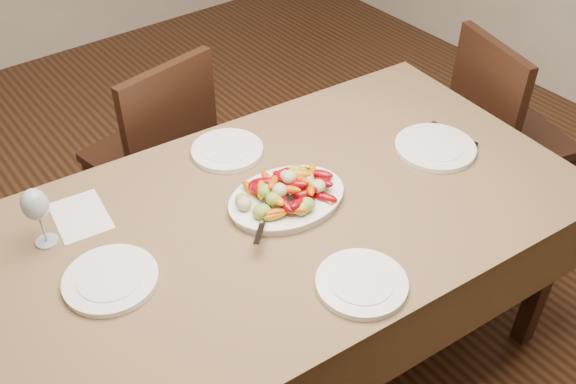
{
  "coord_description": "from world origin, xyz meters",
  "views": [
    {
      "loc": [
        -0.9,
        -1.1,
        2.05
      ],
      "look_at": [
        0.01,
        0.08,
        0.82
      ],
      "focal_mm": 40.0,
      "sensor_mm": 36.0,
      "label": 1
    }
  ],
  "objects_px": {
    "plate_far": "(227,151)",
    "wine_glass": "(39,216)",
    "chair_right": "(512,137)",
    "plate_near": "(362,283)",
    "serving_platter": "(287,200)",
    "dining_table": "(288,290)",
    "plate_right": "(435,148)",
    "chair_far": "(148,154)",
    "plate_left": "(111,280)"
  },
  "relations": [
    {
      "from": "plate_right",
      "to": "chair_far",
      "type": "bearing_deg",
      "value": 124.07
    },
    {
      "from": "plate_right",
      "to": "wine_glass",
      "type": "height_order",
      "value": "wine_glass"
    },
    {
      "from": "dining_table",
      "to": "plate_near",
      "type": "bearing_deg",
      "value": -95.96
    },
    {
      "from": "plate_far",
      "to": "chair_right",
      "type": "bearing_deg",
      "value": -14.4
    },
    {
      "from": "chair_right",
      "to": "plate_near",
      "type": "bearing_deg",
      "value": 123.51
    },
    {
      "from": "chair_far",
      "to": "serving_platter",
      "type": "distance_m",
      "value": 0.91
    },
    {
      "from": "chair_right",
      "to": "plate_far",
      "type": "bearing_deg",
      "value": 91.39
    },
    {
      "from": "serving_platter",
      "to": "plate_right",
      "type": "height_order",
      "value": "serving_platter"
    },
    {
      "from": "dining_table",
      "to": "serving_platter",
      "type": "xyz_separation_m",
      "value": [
        0.01,
        0.02,
        0.39
      ]
    },
    {
      "from": "chair_right",
      "to": "plate_right",
      "type": "height_order",
      "value": "chair_right"
    },
    {
      "from": "plate_near",
      "to": "chair_far",
      "type": "bearing_deg",
      "value": 90.82
    },
    {
      "from": "dining_table",
      "to": "plate_near",
      "type": "height_order",
      "value": "plate_near"
    },
    {
      "from": "plate_left",
      "to": "dining_table",
      "type": "bearing_deg",
      "value": -4.86
    },
    {
      "from": "dining_table",
      "to": "plate_far",
      "type": "bearing_deg",
      "value": 88.43
    },
    {
      "from": "plate_right",
      "to": "plate_near",
      "type": "relative_size",
      "value": 1.11
    },
    {
      "from": "plate_left",
      "to": "serving_platter",
      "type": "bearing_deg",
      "value": -2.9
    },
    {
      "from": "plate_left",
      "to": "plate_right",
      "type": "distance_m",
      "value": 1.16
    },
    {
      "from": "chair_far",
      "to": "wine_glass",
      "type": "bearing_deg",
      "value": 34.07
    },
    {
      "from": "chair_right",
      "to": "plate_left",
      "type": "bearing_deg",
      "value": 105.39
    },
    {
      "from": "serving_platter",
      "to": "plate_left",
      "type": "relative_size",
      "value": 1.43
    },
    {
      "from": "serving_platter",
      "to": "plate_near",
      "type": "height_order",
      "value": "serving_platter"
    },
    {
      "from": "chair_far",
      "to": "plate_left",
      "type": "bearing_deg",
      "value": 48.13
    },
    {
      "from": "dining_table",
      "to": "wine_glass",
      "type": "relative_size",
      "value": 8.98
    },
    {
      "from": "dining_table",
      "to": "chair_far",
      "type": "bearing_deg",
      "value": 93.71
    },
    {
      "from": "chair_far",
      "to": "chair_right",
      "type": "relative_size",
      "value": 1.0
    },
    {
      "from": "chair_far",
      "to": "chair_right",
      "type": "distance_m",
      "value": 1.55
    },
    {
      "from": "chair_far",
      "to": "plate_right",
      "type": "height_order",
      "value": "chair_far"
    },
    {
      "from": "plate_left",
      "to": "wine_glass",
      "type": "relative_size",
      "value": 1.26
    },
    {
      "from": "serving_platter",
      "to": "plate_left",
      "type": "xyz_separation_m",
      "value": [
        -0.58,
        0.03,
        -0.0
      ]
    },
    {
      "from": "wine_glass",
      "to": "plate_right",
      "type": "bearing_deg",
      "value": -16.83
    },
    {
      "from": "plate_left",
      "to": "plate_near",
      "type": "xyz_separation_m",
      "value": [
        0.53,
        -0.42,
        0.0
      ]
    },
    {
      "from": "chair_right",
      "to": "plate_near",
      "type": "xyz_separation_m",
      "value": [
        -1.28,
        -0.41,
        0.29
      ]
    },
    {
      "from": "dining_table",
      "to": "chair_far",
      "type": "height_order",
      "value": "chair_far"
    },
    {
      "from": "plate_far",
      "to": "plate_near",
      "type": "relative_size",
      "value": 0.99
    },
    {
      "from": "plate_near",
      "to": "plate_right",
      "type": "bearing_deg",
      "value": 26.16
    },
    {
      "from": "chair_right",
      "to": "plate_near",
      "type": "distance_m",
      "value": 1.38
    },
    {
      "from": "chair_right",
      "to": "serving_platter",
      "type": "distance_m",
      "value": 1.27
    },
    {
      "from": "chair_right",
      "to": "wine_glass",
      "type": "xyz_separation_m",
      "value": [
        -1.89,
        0.27,
        0.39
      ]
    },
    {
      "from": "plate_far",
      "to": "wine_glass",
      "type": "xyz_separation_m",
      "value": [
        -0.66,
        -0.05,
        0.09
      ]
    },
    {
      "from": "dining_table",
      "to": "plate_far",
      "type": "xyz_separation_m",
      "value": [
        0.01,
        0.35,
        0.39
      ]
    },
    {
      "from": "chair_right",
      "to": "wine_glass",
      "type": "relative_size",
      "value": 4.64
    },
    {
      "from": "chair_right",
      "to": "chair_far",
      "type": "bearing_deg",
      "value": 72.79
    },
    {
      "from": "chair_right",
      "to": "plate_right",
      "type": "distance_m",
      "value": 0.73
    },
    {
      "from": "chair_right",
      "to": "wine_glass",
      "type": "bearing_deg",
      "value": 97.71
    },
    {
      "from": "chair_right",
      "to": "plate_near",
      "type": "relative_size",
      "value": 3.81
    },
    {
      "from": "dining_table",
      "to": "serving_platter",
      "type": "bearing_deg",
      "value": 62.97
    },
    {
      "from": "chair_right",
      "to": "plate_left",
      "type": "relative_size",
      "value": 3.7
    },
    {
      "from": "plate_right",
      "to": "plate_far",
      "type": "bearing_deg",
      "value": 143.81
    },
    {
      "from": "plate_far",
      "to": "wine_glass",
      "type": "height_order",
      "value": "wine_glass"
    },
    {
      "from": "chair_right",
      "to": "plate_right",
      "type": "bearing_deg",
      "value": 114.72
    }
  ]
}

